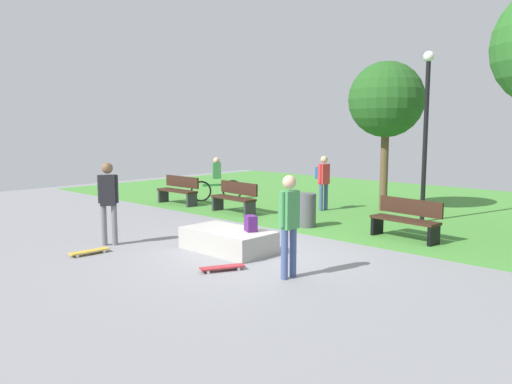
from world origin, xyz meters
name	(u,v)px	position (x,y,z in m)	size (l,w,h in m)	color
ground_plane	(252,255)	(0.00, 0.00, 0.00)	(28.00, 28.00, 0.00)	gray
grass_lawn	(431,208)	(0.00, 8.12, 0.00)	(26.60, 11.75, 0.01)	#478C38
concrete_ledge	(228,240)	(-0.61, -0.10, 0.22)	(1.90, 1.07, 0.45)	#A8A59E
backpack_on_ledge	(251,223)	(-0.14, 0.10, 0.61)	(0.28, 0.20, 0.32)	#4C1E66
skater_performing_trick	(108,197)	(-2.83, -1.51, 1.05)	(0.36, 0.37, 1.79)	slate
skater_watching	(289,218)	(1.51, -0.69, 1.03)	(0.23, 0.43, 1.75)	#3F5184
skateboard_by_ledge	(222,267)	(0.39, -1.18, 0.06)	(0.53, 0.81, 0.08)	#A5262D
skateboard_spare	(89,251)	(-2.40, -2.22, 0.06)	(0.25, 0.81, 0.08)	gold
park_bench_far_right	(406,218)	(1.54, 3.43, 0.48)	(1.64, 0.64, 0.91)	#331E14
park_bench_near_path	(179,190)	(-6.38, 3.14, 0.48)	(1.61, 0.50, 0.91)	#331E14
park_bench_center_lawn	(235,197)	(-3.79, 3.21, 0.48)	(1.63, 0.59, 0.91)	#331E14
tree_broad_elm	(386,100)	(-0.83, 6.60, 3.31)	(2.23, 2.23, 4.45)	brown
lamp_post	(426,120)	(0.85, 5.69, 2.70)	(0.28, 0.28, 4.48)	black
trash_bin	(307,210)	(-0.96, 3.01, 0.43)	(0.45, 0.45, 0.86)	#4C4C51
pedestrian_with_backpack	(323,178)	(-2.19, 5.38, 1.00)	(0.37, 0.43, 1.66)	#3F5184
cyclist_on_bicycle	(217,182)	(-6.14, 4.61, 0.63)	(1.00, 1.58, 1.52)	black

